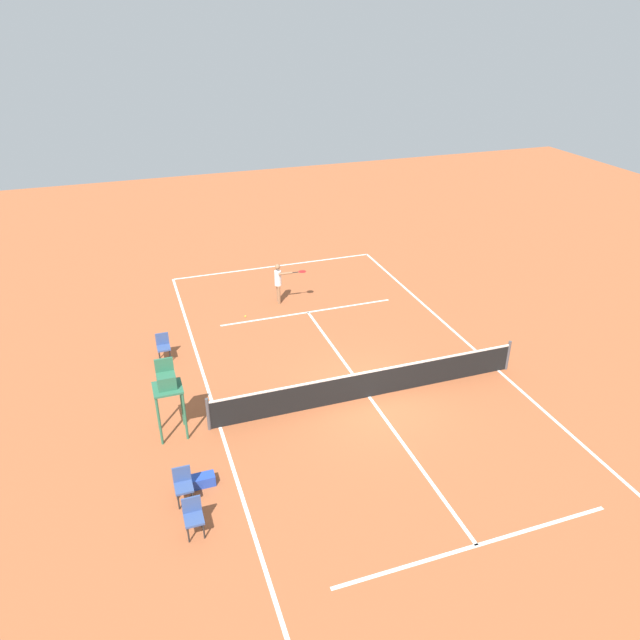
% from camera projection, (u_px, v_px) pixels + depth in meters
% --- Properties ---
extents(ground_plane, '(60.00, 60.00, 0.00)m').
position_uv_depth(ground_plane, '(369.00, 397.00, 18.88)').
color(ground_plane, '#AD5933').
extents(court_lines, '(9.55, 22.73, 0.01)m').
position_uv_depth(court_lines, '(369.00, 397.00, 18.88)').
color(court_lines, white).
rests_on(court_lines, ground).
extents(tennis_net, '(10.15, 0.10, 1.07)m').
position_uv_depth(tennis_net, '(370.00, 383.00, 18.65)').
color(tennis_net, '#4C4C51').
rests_on(tennis_net, ground).
extents(player_serving, '(1.27, 0.61, 1.72)m').
position_uv_depth(player_serving, '(279.00, 280.00, 24.41)').
color(player_serving, '#9E704C').
rests_on(player_serving, ground).
extents(tennis_ball, '(0.07, 0.07, 0.07)m').
position_uv_depth(tennis_ball, '(245.00, 316.00, 23.70)').
color(tennis_ball, '#CCE033').
rests_on(tennis_ball, ground).
extents(umpire_chair, '(0.80, 0.80, 2.41)m').
position_uv_depth(umpire_chair, '(167.00, 387.00, 16.51)').
color(umpire_chair, '#2D6B4C').
rests_on(umpire_chair, ground).
extents(courtside_chair_near, '(0.44, 0.46, 0.95)m').
position_uv_depth(courtside_chair_near, '(193.00, 515.00, 13.77)').
color(courtside_chair_near, '#262626').
rests_on(courtside_chair_near, ground).
extents(courtside_chair_mid, '(0.44, 0.46, 0.95)m').
position_uv_depth(courtside_chair_mid, '(163.00, 346.00, 20.66)').
color(courtside_chair_mid, '#262626').
rests_on(courtside_chair_mid, ground).
extents(courtside_chair_far, '(0.44, 0.46, 0.95)m').
position_uv_depth(courtside_chair_far, '(183.00, 484.00, 14.68)').
color(courtside_chair_far, '#262626').
rests_on(courtside_chair_far, ground).
extents(equipment_bag, '(0.76, 0.32, 0.30)m').
position_uv_depth(equipment_bag, '(200.00, 481.00, 15.31)').
color(equipment_bag, '#2647B7').
rests_on(equipment_bag, ground).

